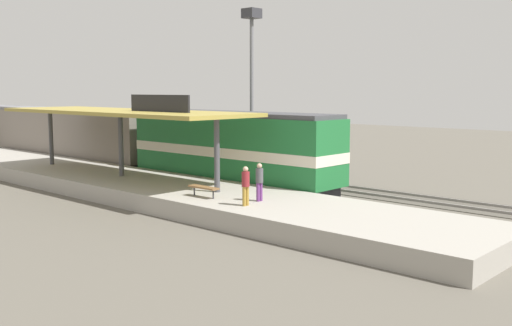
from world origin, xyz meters
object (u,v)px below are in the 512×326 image
(platform_bench, at_px, (204,188))
(freight_car, at_px, (227,146))
(light_mast, at_px, (252,55))
(person_waiting, at_px, (259,180))
(passenger_carriage_front, at_px, (70,135))
(person_walking, at_px, (246,184))
(locomotive, at_px, (232,149))

(platform_bench, relative_size, freight_car, 0.14)
(light_mast, bearing_deg, person_waiting, -135.89)
(freight_car, height_order, light_mast, light_mast)
(passenger_carriage_front, height_order, person_walking, passenger_carriage_front)
(platform_bench, relative_size, light_mast, 0.15)
(passenger_carriage_front, distance_m, freight_car, 13.75)
(platform_bench, xyz_separation_m, locomotive, (6.00, 4.14, 1.07))
(passenger_carriage_front, distance_m, light_mast, 15.81)
(platform_bench, bearing_deg, freight_car, 40.92)
(passenger_carriage_front, bearing_deg, light_mast, -57.68)
(locomotive, distance_m, passenger_carriage_front, 18.00)
(locomotive, relative_size, person_waiting, 8.44)
(person_waiting, height_order, person_walking, same)
(freight_car, relative_size, person_waiting, 7.02)
(passenger_carriage_front, height_order, freight_car, passenger_carriage_front)
(locomotive, height_order, person_walking, locomotive)
(platform_bench, bearing_deg, locomotive, 34.60)
(person_walking, bearing_deg, light_mast, 42.21)
(platform_bench, height_order, locomotive, locomotive)
(platform_bench, height_order, freight_car, freight_car)
(locomotive, relative_size, person_walking, 8.44)
(locomotive, height_order, person_waiting, locomotive)
(platform_bench, bearing_deg, person_walking, -93.40)
(locomotive, height_order, passenger_carriage_front, locomotive)
(platform_bench, height_order, person_waiting, person_waiting)
(platform_bench, distance_m, person_waiting, 2.82)
(freight_car, bearing_deg, light_mast, 11.01)
(locomotive, relative_size, light_mast, 1.23)
(locomotive, relative_size, freight_car, 1.20)
(platform_bench, bearing_deg, light_mast, 35.41)
(platform_bench, xyz_separation_m, passenger_carriage_front, (6.00, 22.14, 0.97))
(passenger_carriage_front, height_order, light_mast, light_mast)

